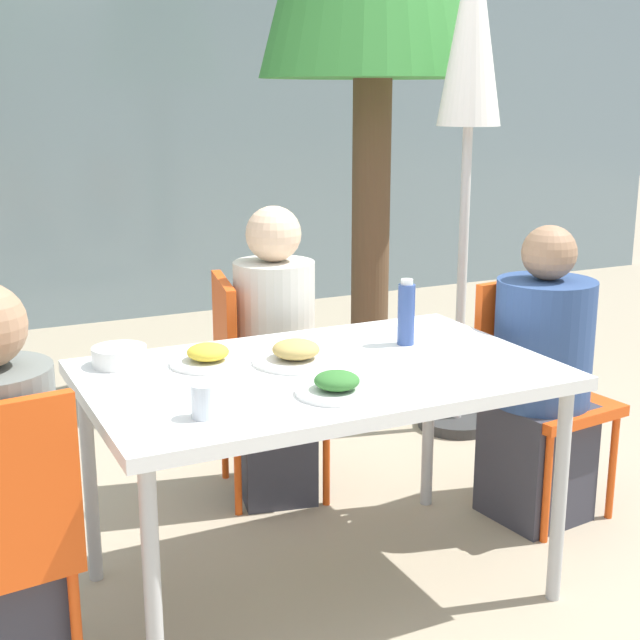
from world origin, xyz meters
name	(u,v)px	position (x,y,z in m)	size (l,w,h in m)	color
ground_plane	(320,588)	(0.00, 0.00, 0.00)	(24.00, 24.00, 0.00)	tan
building_facade	(66,99)	(0.00, 3.84, 1.50)	(10.00, 0.20, 3.00)	gray
dining_table	(320,387)	(0.00, 0.00, 0.68)	(1.38, 0.86, 0.74)	white
person_left	(0,509)	(-0.94, -0.11, 0.53)	(0.31, 0.31, 1.11)	#383842
chair_right	(534,378)	(0.98, 0.20, 0.51)	(0.45, 0.45, 0.87)	#E54C14
person_right	(541,386)	(0.94, 0.11, 0.51)	(0.35, 0.35, 1.09)	#383842
chair_far	(252,371)	(0.07, 0.75, 0.51)	(0.47, 0.47, 0.87)	#E54C14
person_far	(275,363)	(0.14, 0.68, 0.55)	(0.32, 0.32, 1.14)	#383842
closed_umbrella	(470,69)	(1.20, 1.00, 1.64)	(0.36, 0.36, 2.26)	#333333
plate_0	(337,386)	(-0.06, -0.23, 0.76)	(0.23, 0.23, 0.06)	white
plate_1	(296,354)	(-0.04, 0.08, 0.76)	(0.27, 0.27, 0.07)	white
plate_2	(208,357)	(-0.29, 0.18, 0.76)	(0.23, 0.23, 0.07)	white
bottle	(406,313)	(0.37, 0.12, 0.84)	(0.06, 0.06, 0.22)	#334C8E
drinking_cup	(204,401)	(-0.45, -0.25, 0.78)	(0.07, 0.07, 0.09)	silver
salad_bowl	(119,356)	(-0.53, 0.30, 0.76)	(0.16, 0.16, 0.06)	white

